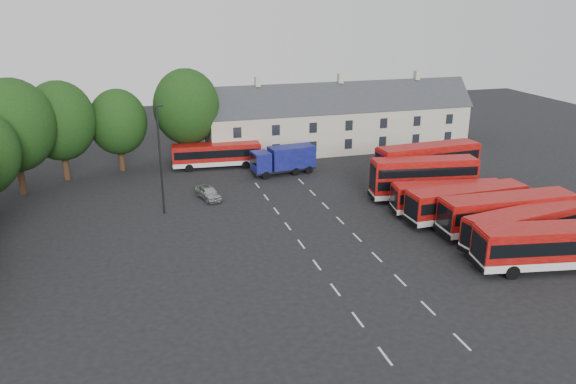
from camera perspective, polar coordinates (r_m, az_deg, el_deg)
name	(u,v)px	position (r m, az deg, el deg)	size (l,w,h in m)	color
ground	(309,254)	(44.99, 2.12, -6.33)	(140.00, 140.00, 0.00)	black
lane_markings	(330,241)	(47.46, 4.24, -4.95)	(5.15, 33.80, 0.01)	beige
treeline	(45,135)	(59.78, -23.41, 5.34)	(29.92, 32.59, 12.01)	black
terrace_houses	(339,121)	(75.21, 5.20, 7.20)	(35.70, 7.13, 10.06)	beige
bus_row_a	(556,244)	(46.33, 25.59, -4.75)	(12.38, 4.76, 3.42)	silver
bus_row_b	(526,225)	(49.22, 22.98, -3.15)	(11.69, 4.40, 3.23)	silver
bus_row_c	(508,211)	(51.63, 21.43, -1.80)	(12.16, 3.23, 3.41)	silver
bus_row_d	(467,201)	(53.21, 17.70, -0.89)	(11.44, 2.98, 3.21)	silver
bus_row_e	(448,195)	(54.69, 15.98, -0.34)	(10.76, 4.08, 2.97)	silver
bus_dd_south	(424,176)	(57.60, 13.61, 1.54)	(10.72, 3.93, 4.30)	silver
bus_dd_north	(427,163)	(61.53, 13.98, 2.85)	(11.59, 3.49, 4.69)	silver
bus_north	(217,153)	(67.52, -7.27, 3.91)	(10.57, 3.19, 2.94)	silver
box_truck	(284,159)	(64.51, -0.39, 3.37)	(7.57, 3.24, 3.21)	black
silver_car	(208,193)	(57.30, -8.10, -0.06)	(1.59, 3.96, 1.35)	#B4B7BC
lamppost	(160,157)	(52.76, -12.84, 3.45)	(0.72, 0.38, 10.30)	black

